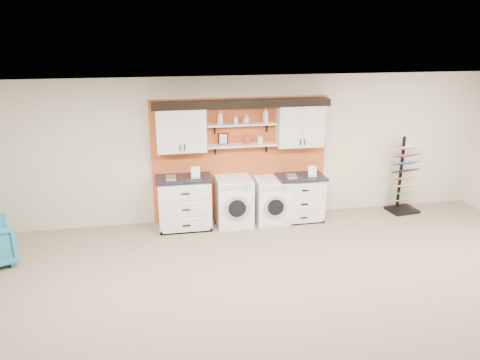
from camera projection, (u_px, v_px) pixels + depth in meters
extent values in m
plane|color=#816C57|center=(300.00, 339.00, 5.74)|extent=(10.00, 10.00, 0.00)
plane|color=white|center=(311.00, 112.00, 4.87)|extent=(10.00, 10.00, 0.00)
plane|color=beige|center=(240.00, 149.00, 9.04)|extent=(10.00, 0.00, 10.00)
cube|color=#BC4D20|center=(240.00, 160.00, 9.07)|extent=(3.40, 0.07, 2.40)
cube|color=white|center=(181.00, 129.00, 8.51)|extent=(0.90, 0.34, 0.84)
cube|color=white|center=(169.00, 132.00, 8.30)|extent=(0.42, 0.01, 0.78)
cube|color=white|center=(194.00, 131.00, 8.38)|extent=(0.42, 0.01, 0.78)
cube|color=white|center=(300.00, 125.00, 8.90)|extent=(0.90, 0.34, 0.84)
cube|color=white|center=(292.00, 127.00, 8.70)|extent=(0.42, 0.01, 0.78)
cube|color=white|center=(314.00, 126.00, 8.78)|extent=(0.42, 0.01, 0.78)
cube|color=white|center=(242.00, 145.00, 8.81)|extent=(1.32, 0.28, 0.03)
cube|color=white|center=(242.00, 124.00, 8.69)|extent=(1.32, 0.28, 0.03)
cube|color=black|center=(242.00, 102.00, 8.58)|extent=(3.30, 0.40, 0.10)
cube|color=black|center=(244.00, 107.00, 8.42)|extent=(3.30, 0.04, 0.04)
cube|color=black|center=(223.00, 139.00, 8.76)|extent=(0.18, 0.02, 0.22)
cube|color=beige|center=(223.00, 139.00, 8.75)|extent=(0.14, 0.01, 0.18)
cylinder|color=red|center=(247.00, 140.00, 8.80)|extent=(0.11, 0.11, 0.16)
cylinder|color=silver|center=(260.00, 140.00, 8.85)|extent=(0.10, 0.10, 0.14)
cube|color=white|center=(185.00, 204.00, 8.80)|extent=(0.97, 0.60, 0.97)
cube|color=black|center=(186.00, 231.00, 8.68)|extent=(0.97, 0.06, 0.08)
cube|color=black|center=(184.00, 178.00, 8.64)|extent=(1.03, 0.66, 0.04)
cube|color=white|center=(185.00, 193.00, 8.42)|extent=(0.88, 0.02, 0.27)
cube|color=white|center=(186.00, 210.00, 8.51)|extent=(0.88, 0.02, 0.27)
cube|color=white|center=(186.00, 225.00, 8.61)|extent=(0.88, 0.02, 0.27)
cube|color=white|center=(300.00, 198.00, 9.21)|extent=(0.87, 0.60, 0.87)
cube|color=black|center=(303.00, 222.00, 9.08)|extent=(0.87, 0.06, 0.07)
cube|color=black|center=(300.00, 177.00, 9.07)|extent=(0.92, 0.66, 0.04)
cube|color=white|center=(305.00, 190.00, 8.84)|extent=(0.79, 0.02, 0.24)
cube|color=white|center=(304.00, 204.00, 8.93)|extent=(0.79, 0.02, 0.24)
cube|color=white|center=(304.00, 217.00, 9.01)|extent=(0.79, 0.02, 0.24)
cube|color=white|center=(234.00, 201.00, 8.97)|extent=(0.67, 0.66, 0.94)
cube|color=silver|center=(237.00, 187.00, 8.53)|extent=(0.57, 0.02, 0.10)
cylinder|color=silver|center=(237.00, 208.00, 8.66)|extent=(0.47, 0.05, 0.47)
cylinder|color=black|center=(237.00, 209.00, 8.64)|extent=(0.34, 0.03, 0.34)
cube|color=white|center=(271.00, 200.00, 9.11)|extent=(0.63, 0.66, 0.88)
cube|color=silver|center=(276.00, 187.00, 8.68)|extent=(0.54, 0.02, 0.09)
cylinder|color=silver|center=(275.00, 207.00, 8.80)|extent=(0.44, 0.05, 0.44)
cylinder|color=black|center=(276.00, 207.00, 8.78)|extent=(0.31, 0.03, 0.31)
cube|color=black|center=(402.00, 210.00, 9.73)|extent=(0.62, 0.54, 0.06)
cube|color=black|center=(401.00, 172.00, 9.64)|extent=(0.05, 0.05, 1.50)
cube|color=orange|center=(402.00, 200.00, 9.68)|extent=(0.50, 0.32, 0.14)
cube|color=#398E26|center=(403.00, 193.00, 9.63)|extent=(0.50, 0.32, 0.14)
cube|color=#FA876F|center=(404.00, 186.00, 9.58)|extent=(0.50, 0.32, 0.14)
cube|color=#A07A43|center=(405.00, 178.00, 9.53)|extent=(0.50, 0.32, 0.14)
cube|color=black|center=(406.00, 171.00, 9.48)|extent=(0.50, 0.32, 0.14)
cube|color=#3243B2|center=(407.00, 163.00, 9.43)|extent=(0.50, 0.32, 0.14)
cube|color=#EA1B51|center=(407.00, 156.00, 9.38)|extent=(0.50, 0.32, 0.14)
cube|color=white|center=(408.00, 148.00, 9.33)|extent=(0.50, 0.32, 0.14)
imported|color=silver|center=(220.00, 117.00, 8.57)|extent=(0.12, 0.12, 0.27)
imported|color=silver|center=(236.00, 119.00, 8.64)|extent=(0.09, 0.09, 0.16)
imported|color=silver|center=(246.00, 119.00, 8.67)|extent=(0.14, 0.14, 0.16)
imported|color=silver|center=(266.00, 115.00, 8.72)|extent=(0.12, 0.12, 0.29)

